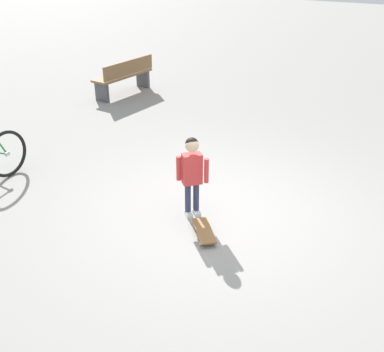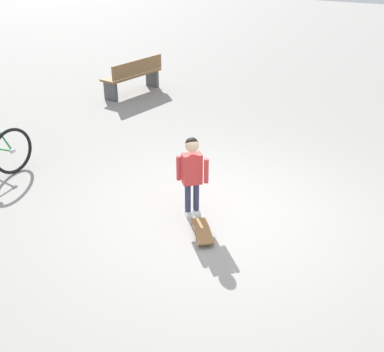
# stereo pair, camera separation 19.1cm
# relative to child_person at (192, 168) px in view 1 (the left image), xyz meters

# --- Properties ---
(ground_plane) EXTENTS (50.00, 50.00, 0.00)m
(ground_plane) POSITION_rel_child_person_xyz_m (0.35, 0.20, -0.66)
(ground_plane) COLOR gray
(child_person) EXTENTS (0.39, 0.28, 1.06)m
(child_person) POSITION_rel_child_person_xyz_m (0.00, 0.00, 0.00)
(child_person) COLOR #2D3351
(child_person) RESTS_ON ground
(skateboard) EXTENTS (0.51, 0.54, 0.07)m
(skateboard) POSITION_rel_child_person_xyz_m (0.37, -0.35, -0.60)
(skateboard) COLOR olive
(skateboard) RESTS_ON ground
(street_bench) EXTENTS (0.55, 1.63, 0.80)m
(street_bench) POSITION_rel_child_person_xyz_m (-4.00, 3.77, -0.23)
(street_bench) COLOR brown
(street_bench) RESTS_ON ground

